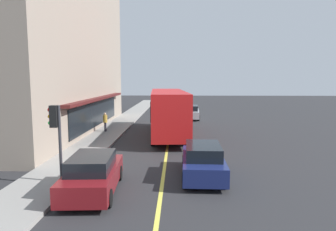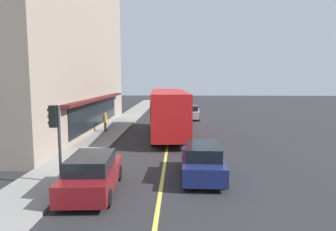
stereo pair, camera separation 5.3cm
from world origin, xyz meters
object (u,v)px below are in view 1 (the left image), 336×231
(bus, at_px, (168,111))
(traffic_light, at_px, (56,125))
(pedestrian_by_curb, at_px, (105,120))
(car_silver, at_px, (191,112))
(car_maroon, at_px, (93,174))
(car_navy, at_px, (203,161))

(bus, xyz_separation_m, traffic_light, (-11.25, 4.28, 0.55))
(pedestrian_by_curb, bearing_deg, bus, -100.61)
(pedestrian_by_curb, bearing_deg, car_silver, -39.16)
(traffic_light, relative_size, car_maroon, 0.73)
(traffic_light, relative_size, car_navy, 0.74)
(bus, relative_size, car_maroon, 2.56)
(bus, height_order, pedestrian_by_curb, bus)
(bus, relative_size, traffic_light, 3.52)
(bus, distance_m, car_silver, 10.35)
(car_maroon, bearing_deg, car_silver, -12.25)
(traffic_light, distance_m, car_maroon, 2.60)
(car_silver, bearing_deg, bus, 167.52)
(car_navy, xyz_separation_m, pedestrian_by_curb, (10.99, 7.03, 0.32))
(traffic_light, distance_m, pedestrian_by_curb, 12.34)
(bus, bearing_deg, car_maroon, 167.94)
(pedestrian_by_curb, bearing_deg, car_navy, -147.39)
(car_navy, relative_size, pedestrian_by_curb, 2.82)
(bus, relative_size, pedestrian_by_curb, 7.31)
(bus, xyz_separation_m, car_silver, (10.04, -2.22, -1.24))
(car_navy, bearing_deg, pedestrian_by_curb, 32.61)
(car_silver, bearing_deg, car_maroon, 167.75)
(traffic_light, bearing_deg, bus, -20.81)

